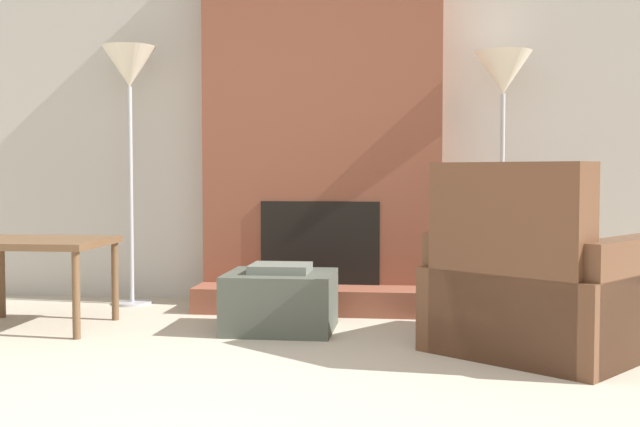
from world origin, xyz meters
name	(u,v)px	position (x,y,z in m)	size (l,w,h in m)	color
ground_plane	(236,427)	(0.00, 0.00, 0.00)	(24.00, 24.00, 0.00)	#B2A893
wall_back	(326,121)	(0.00, 2.92, 1.30)	(6.88, 0.06, 2.60)	#BCB7AD
fireplace	(322,131)	(0.00, 2.70, 1.22)	(1.64, 0.66, 2.60)	brown
ottoman	(280,300)	(-0.14, 1.78, 0.18)	(0.63, 0.56, 0.39)	#474C42
armchair	(541,295)	(1.30, 1.38, 0.30)	(1.39, 1.39, 0.98)	brown
side_table	(36,249)	(-1.61, 1.69, 0.47)	(0.84, 0.66, 0.53)	brown
floor_lamp_left	(129,79)	(-1.34, 2.58, 1.58)	(0.37, 0.37, 1.81)	#ADADB2
floor_lamp_right	(503,85)	(1.21, 2.58, 1.51)	(0.37, 0.37, 1.73)	#ADADB2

